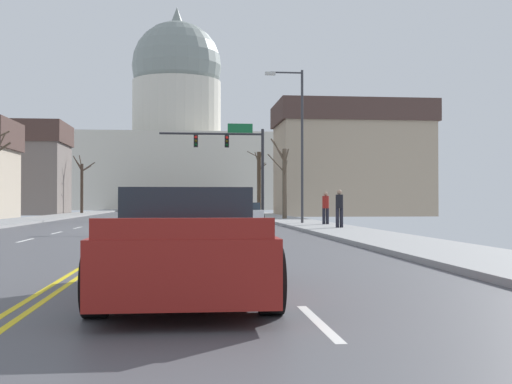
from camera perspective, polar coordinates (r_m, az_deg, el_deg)
ground at (r=31.27m, az=-9.69°, el=-3.21°), size 20.00×180.00×0.20m
signal_gantry at (r=49.01m, az=-1.94°, el=3.68°), size 7.91×0.41×7.07m
street_lamp_right at (r=35.49m, az=3.70°, el=5.19°), size 2.11×0.24×8.38m
capitol_building at (r=104.00m, az=-7.02°, el=4.84°), size 31.25×19.42×32.35m
sedan_near_00 at (r=44.55m, az=-1.82°, el=-1.79°), size 2.11×4.74×1.19m
sedan_near_01 at (r=37.40m, az=-1.12°, el=-1.94°), size 2.15×4.35×1.25m
sedan_near_02 at (r=30.19m, az=-6.07°, el=-2.22°), size 2.05×4.45×1.25m
sedan_near_03 at (r=22.94m, az=-7.16°, el=-2.75°), size 2.13×4.38×1.18m
sedan_near_04 at (r=15.79m, az=-6.25°, el=-3.67°), size 1.97×4.36×1.16m
pickup_truck_near_05 at (r=9.37m, az=-6.18°, el=-4.76°), size 2.34×5.29×1.55m
sedan_oncoming_00 at (r=56.90m, az=-9.67°, el=-1.59°), size 2.16×4.25×1.14m
sedan_oncoming_01 at (r=65.29m, az=-9.28°, el=-1.43°), size 2.13×4.50×1.30m
sedan_oncoming_02 at (r=74.20m, az=-8.72°, el=-1.37°), size 2.15×4.64×1.20m
sedan_oncoming_03 at (r=84.49m, az=-8.56°, el=-1.31°), size 2.11×4.28×1.19m
flank_building_01 at (r=66.91m, az=-20.98°, el=1.98°), size 10.99×7.60×8.90m
flank_building_02 at (r=59.45m, az=8.41°, el=2.90°), size 13.79×8.36×10.19m
bare_tree_00 at (r=43.98m, az=2.49°, el=1.10°), size 1.39×1.78×5.53m
bare_tree_01 at (r=66.20m, az=-15.13°, el=0.58°), size 2.24×2.28×5.77m
bare_tree_02 at (r=62.44m, az=0.27°, el=0.98°), size 1.86×2.62×6.22m
pedestrian_00 at (r=29.45m, az=7.38°, el=-1.27°), size 0.35×0.34×1.71m
pedestrian_01 at (r=33.51m, az=6.17°, el=-1.25°), size 0.35×0.34×1.68m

